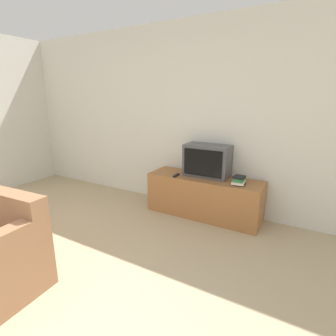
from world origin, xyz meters
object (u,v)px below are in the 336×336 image
tv_stand (204,196)px  remote_on_stand (176,175)px  television (207,161)px  book_stack (239,180)px

tv_stand → remote_on_stand: bearing=-158.3°
television → book_stack: bearing=-15.9°
tv_stand → book_stack: (0.48, -0.06, 0.32)m
tv_stand → television: 0.50m
book_stack → remote_on_stand: (-0.84, -0.08, -0.04)m
tv_stand → book_stack: bearing=-7.1°
tv_stand → book_stack: size_ratio=6.84×
tv_stand → remote_on_stand: size_ratio=9.87×
remote_on_stand → tv_stand: bearing=21.7°
television → remote_on_stand: bearing=-148.1°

